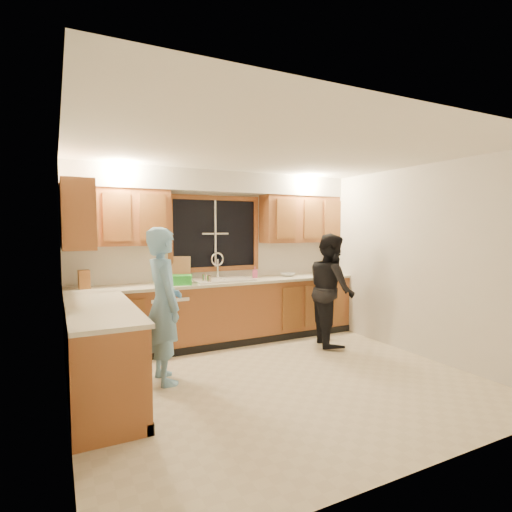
{
  "coord_description": "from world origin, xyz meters",
  "views": [
    {
      "loc": [
        -2.17,
        -3.76,
        1.68
      ],
      "look_at": [
        0.06,
        0.65,
        1.34
      ],
      "focal_mm": 28.0,
      "sensor_mm": 36.0,
      "label": 1
    }
  ],
  "objects": [
    {
      "name": "floor",
      "position": [
        0.0,
        0.0,
        0.0
      ],
      "size": [
        4.2,
        4.2,
        0.0
      ],
      "primitive_type": "plane",
      "color": "beige",
      "rests_on": "ground"
    },
    {
      "name": "bowl",
      "position": [
        1.11,
        1.62,
        0.95
      ],
      "size": [
        0.25,
        0.25,
        0.05
      ],
      "primitive_type": "imported",
      "rotation": [
        0.0,
        0.0,
        -0.16
      ],
      "color": "silver",
      "rests_on": "countertop_back"
    },
    {
      "name": "base_cabinets_left",
      "position": [
        -1.8,
        0.35,
        0.44
      ],
      "size": [
        0.6,
        1.9,
        0.88
      ],
      "primitive_type": "cube",
      "color": "#9B582D",
      "rests_on": "ground"
    },
    {
      "name": "man",
      "position": [
        -1.13,
        0.53,
        0.85
      ],
      "size": [
        0.43,
        0.63,
        1.69
      ],
      "primitive_type": "imported",
      "rotation": [
        0.0,
        0.0,
        1.61
      ],
      "color": "#75AFDE",
      "rests_on": "floor"
    },
    {
      "name": "stove",
      "position": [
        -1.8,
        -0.22,
        0.45
      ],
      "size": [
        0.58,
        0.75,
        0.9
      ],
      "primitive_type": "cube",
      "color": "white",
      "rests_on": "floor"
    },
    {
      "name": "ceiling",
      "position": [
        0.0,
        0.0,
        2.5
      ],
      "size": [
        4.2,
        4.2,
        0.0
      ],
      "primitive_type": "plane",
      "rotation": [
        3.14,
        0.0,
        0.0
      ],
      "color": "white"
    },
    {
      "name": "upper_cabinets_left",
      "position": [
        -1.43,
        1.73,
        1.83
      ],
      "size": [
        1.35,
        0.33,
        0.75
      ],
      "primitive_type": "cube",
      "color": "#9B582D",
      "rests_on": "wall_back"
    },
    {
      "name": "countertop_back",
      "position": [
        0.0,
        1.58,
        0.9
      ],
      "size": [
        4.2,
        0.63,
        0.04
      ],
      "primitive_type": "cube",
      "color": "beige",
      "rests_on": "base_cabinets_back"
    },
    {
      "name": "cutting_board",
      "position": [
        -0.55,
        1.82,
        1.1
      ],
      "size": [
        0.29,
        0.19,
        0.36
      ],
      "primitive_type": "cube",
      "rotation": [
        -0.21,
        0.0,
        -0.38
      ],
      "color": "tan",
      "rests_on": "countertop_back"
    },
    {
      "name": "can_right",
      "position": [
        -0.31,
        1.51,
        0.98
      ],
      "size": [
        0.08,
        0.08,
        0.12
      ],
      "primitive_type": "cylinder",
      "rotation": [
        0.0,
        0.0,
        -0.34
      ],
      "color": "#C0AD94",
      "rests_on": "countertop_back"
    },
    {
      "name": "base_cabinets_back",
      "position": [
        0.0,
        1.6,
        0.44
      ],
      "size": [
        4.2,
        0.6,
        0.88
      ],
      "primitive_type": "cube",
      "color": "#9B582D",
      "rests_on": "ground"
    },
    {
      "name": "upper_cabinets_return",
      "position": [
        -1.94,
        1.12,
        1.83
      ],
      "size": [
        0.33,
        0.9,
        0.75
      ],
      "primitive_type": "cube",
      "color": "#9B582D",
      "rests_on": "wall_left"
    },
    {
      "name": "sink",
      "position": [
        0.0,
        1.6,
        0.86
      ],
      "size": [
        0.86,
        0.52,
        0.57
      ],
      "color": "silver",
      "rests_on": "countertop_back"
    },
    {
      "name": "soffit",
      "position": [
        0.0,
        1.72,
        2.35
      ],
      "size": [
        4.2,
        0.35,
        0.3
      ],
      "primitive_type": "cube",
      "color": "beige",
      "rests_on": "wall_back"
    },
    {
      "name": "wall_back",
      "position": [
        0.0,
        1.9,
        1.25
      ],
      "size": [
        4.2,
        0.0,
        4.2
      ],
      "primitive_type": "plane",
      "rotation": [
        1.57,
        0.0,
        0.0
      ],
      "color": "silver",
      "rests_on": "ground"
    },
    {
      "name": "knife_block",
      "position": [
        -1.85,
        1.66,
        1.04
      ],
      "size": [
        0.14,
        0.12,
        0.24
      ],
      "primitive_type": "cube",
      "rotation": [
        0.0,
        0.0,
        0.13
      ],
      "color": "#945828",
      "rests_on": "countertop_back"
    },
    {
      "name": "can_left",
      "position": [
        -0.28,
        1.4,
        0.98
      ],
      "size": [
        0.07,
        0.07,
        0.11
      ],
      "primitive_type": "cylinder",
      "rotation": [
        0.0,
        0.0,
        0.23
      ],
      "color": "#C0AD94",
      "rests_on": "countertop_back"
    },
    {
      "name": "dish_crate",
      "position": [
        -0.64,
        1.48,
        0.98
      ],
      "size": [
        0.34,
        0.33,
        0.13
      ],
      "primitive_type": "cube",
      "rotation": [
        0.0,
        0.0,
        -0.35
      ],
      "color": "#258F2A",
      "rests_on": "countertop_back"
    },
    {
      "name": "woman",
      "position": [
        1.38,
        0.84,
        0.8
      ],
      "size": [
        0.84,
        0.94,
        1.61
      ],
      "primitive_type": "imported",
      "rotation": [
        0.0,
        0.0,
        1.23
      ],
      "color": "black",
      "rests_on": "floor"
    },
    {
      "name": "dishwasher",
      "position": [
        -0.85,
        1.59,
        0.41
      ],
      "size": [
        0.6,
        0.56,
        0.82
      ],
      "primitive_type": "cube",
      "color": "white",
      "rests_on": "floor"
    },
    {
      "name": "upper_cabinets_right",
      "position": [
        1.43,
        1.73,
        1.83
      ],
      "size": [
        1.35,
        0.33,
        0.75
      ],
      "primitive_type": "cube",
      "color": "#9B582D",
      "rests_on": "wall_back"
    },
    {
      "name": "wall_left",
      "position": [
        -2.1,
        0.0,
        1.25
      ],
      "size": [
        0.0,
        3.8,
        3.8
      ],
      "primitive_type": "plane",
      "rotation": [
        1.57,
        0.0,
        1.57
      ],
      "color": "silver",
      "rests_on": "ground"
    },
    {
      "name": "window_frame",
      "position": [
        0.0,
        1.89,
        1.6
      ],
      "size": [
        1.44,
        0.03,
        1.14
      ],
      "color": "black",
      "rests_on": "wall_back"
    },
    {
      "name": "wall_right",
      "position": [
        2.1,
        0.0,
        1.25
      ],
      "size": [
        0.0,
        3.8,
        3.8
      ],
      "primitive_type": "plane",
      "rotation": [
        1.57,
        0.0,
        -1.57
      ],
      "color": "silver",
      "rests_on": "ground"
    },
    {
      "name": "countertop_left",
      "position": [
        -1.79,
        0.35,
        0.9
      ],
      "size": [
        0.63,
        1.9,
        0.04
      ],
      "primitive_type": "cube",
      "color": "beige",
      "rests_on": "base_cabinets_left"
    },
    {
      "name": "soap_bottle",
      "position": [
        0.57,
        1.69,
        1.01
      ],
      "size": [
        0.1,
        0.1,
        0.17
      ],
      "primitive_type": "imported",
      "rotation": [
        0.0,
        0.0,
        -0.43
      ],
      "color": "#DE548B",
      "rests_on": "countertop_back"
    }
  ]
}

